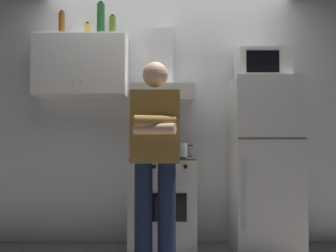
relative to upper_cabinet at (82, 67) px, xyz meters
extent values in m
cube|color=white|center=(0.85, 0.23, -0.40)|extent=(4.80, 0.10, 2.70)
cube|color=white|center=(0.00, 0.01, 0.00)|extent=(0.90, 0.34, 0.60)
cube|color=white|center=(-0.22, -0.17, 0.00)|extent=(0.43, 0.01, 0.58)
cube|color=white|center=(0.22, -0.17, 0.00)|extent=(0.43, 0.01, 0.58)
sphere|color=#B2B2B7|center=(-0.04, -0.18, -0.18)|extent=(0.02, 0.02, 0.02)
sphere|color=#B2B2B7|center=(0.04, -0.18, -0.18)|extent=(0.02, 0.02, 0.02)
cube|color=white|center=(0.80, -0.12, -1.32)|extent=(0.60, 0.60, 0.85)
cube|color=black|center=(0.80, -0.12, -0.89)|extent=(0.59, 0.59, 0.01)
cube|color=black|center=(0.80, -0.43, -1.30)|extent=(0.42, 0.01, 0.24)
cylinder|color=black|center=(0.67, -0.24, -0.88)|extent=(0.16, 0.16, 0.01)
cylinder|color=black|center=(0.93, -0.24, -0.88)|extent=(0.16, 0.16, 0.01)
cylinder|color=black|center=(0.67, 0.00, -0.88)|extent=(0.16, 0.16, 0.01)
cylinder|color=black|center=(0.93, 0.00, -0.88)|extent=(0.16, 0.16, 0.01)
cylinder|color=black|center=(0.60, -0.44, -0.95)|extent=(0.04, 0.02, 0.04)
cylinder|color=black|center=(0.73, -0.44, -0.95)|extent=(0.04, 0.02, 0.04)
cylinder|color=black|center=(0.87, -0.44, -0.95)|extent=(0.04, 0.02, 0.04)
cylinder|color=black|center=(1.00, -0.44, -0.95)|extent=(0.04, 0.02, 0.04)
cube|color=white|center=(0.80, -0.04, -0.27)|extent=(0.60, 0.44, 0.15)
cube|color=white|center=(0.80, 0.10, 0.10)|extent=(0.20, 0.16, 0.60)
cube|color=silver|center=(1.75, -0.12, -0.95)|extent=(0.60, 0.60, 1.60)
cube|color=#4C4C4C|center=(1.75, -0.43, -0.71)|extent=(0.59, 0.01, 0.01)
cylinder|color=silver|center=(1.50, -0.44, -1.19)|extent=(0.02, 0.02, 0.60)
cube|color=silver|center=(1.75, -0.10, -0.01)|extent=(0.48, 0.36, 0.28)
cube|color=black|center=(1.71, -0.29, -0.01)|extent=(0.30, 0.01, 0.20)
cylinder|color=#192342|center=(0.66, -0.72, -1.32)|extent=(0.14, 0.14, 0.85)
cylinder|color=#192342|center=(0.84, -0.72, -1.32)|extent=(0.14, 0.14, 0.85)
cube|color=olive|center=(0.75, -0.72, -0.62)|extent=(0.38, 0.20, 0.56)
cylinder|color=olive|center=(0.75, -0.86, -0.58)|extent=(0.33, 0.17, 0.08)
cylinder|color=#DBAD89|center=(0.75, -0.86, -0.64)|extent=(0.33, 0.17, 0.08)
sphere|color=#DBAD89|center=(0.75, -0.72, -0.21)|extent=(0.20, 0.20, 0.20)
cylinder|color=#B7BABF|center=(0.93, -0.24, -0.81)|extent=(0.19, 0.19, 0.12)
cylinder|color=black|center=(0.81, -0.24, -0.77)|extent=(0.05, 0.01, 0.01)
cylinder|color=black|center=(1.05, -0.24, -0.77)|extent=(0.05, 0.01, 0.01)
cylinder|color=brown|center=(-0.20, 0.01, 0.42)|extent=(0.06, 0.06, 0.24)
cylinder|color=black|center=(-0.20, 0.01, 0.55)|extent=(0.03, 0.03, 0.02)
cylinder|color=gold|center=(0.05, -0.01, 0.36)|extent=(0.05, 0.05, 0.12)
cylinder|color=black|center=(0.05, -0.01, 0.43)|extent=(0.03, 0.03, 0.02)
cylinder|color=#19471E|center=(0.18, 0.00, 0.46)|extent=(0.08, 0.08, 0.33)
cylinder|color=black|center=(0.18, 0.00, 0.64)|extent=(0.04, 0.04, 0.02)
cylinder|color=#4C6B19|center=(0.30, 0.02, 0.40)|extent=(0.06, 0.06, 0.21)
cylinder|color=black|center=(0.30, 0.02, 0.52)|extent=(0.04, 0.04, 0.02)
camera|label=1|loc=(0.85, -3.61, -0.73)|focal=39.50mm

